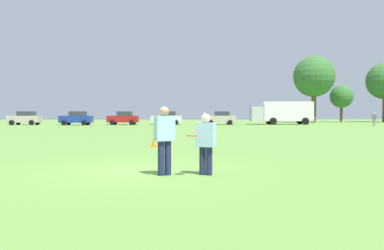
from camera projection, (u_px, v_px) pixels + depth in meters
name	position (u px, v px, depth m)	size (l,w,h in m)	color
ground_plane	(139.00, 171.00, 10.40)	(173.77, 173.77, 0.00)	#608C3D
player_thrower	(164.00, 137.00, 9.60)	(0.54, 0.42, 1.70)	#1E234C
player_defender	(206.00, 141.00, 9.66)	(0.53, 0.44, 1.53)	#1E234C
frisbee	(192.00, 136.00, 9.42)	(0.27, 0.27, 0.05)	#E54C33
traffic_cone	(154.00, 142.00, 17.90)	(0.32, 0.32, 0.48)	#D8590C
parked_car_near_left	(25.00, 118.00, 52.22)	(4.33, 2.47, 1.82)	#B7AD99
parked_car_mid_left	(76.00, 118.00, 51.45)	(4.33, 2.47, 1.82)	navy
parked_car_center	(124.00, 118.00, 52.95)	(4.33, 2.47, 1.82)	maroon
parked_car_mid_right	(167.00, 118.00, 53.65)	(4.33, 2.47, 1.82)	silver
parked_car_near_right	(220.00, 118.00, 53.49)	(4.33, 2.47, 1.82)	#B7AD99
box_truck	(282.00, 112.00, 54.49)	(8.66, 3.43, 3.18)	white
bystander_sideline_watcher	(204.00, 118.00, 46.96)	(0.48, 0.52, 1.65)	#1E234C
bystander_far_jogger	(374.00, 118.00, 47.54)	(0.51, 0.40, 1.64)	gray
tree_center_elm	(314.00, 77.00, 66.17)	(6.98, 6.98, 11.35)	brown
tree_east_birch	(341.00, 97.00, 69.66)	(4.09, 4.09, 6.64)	brown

